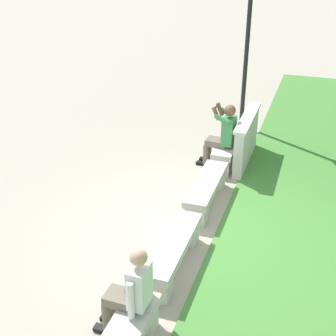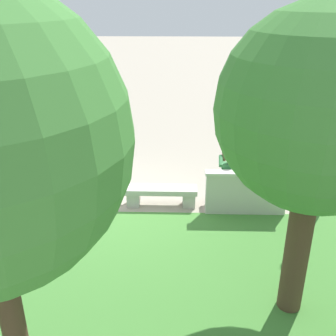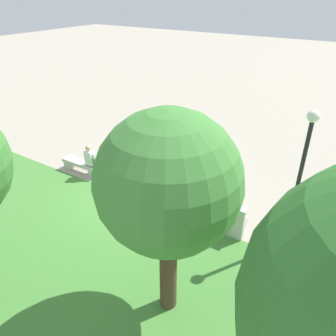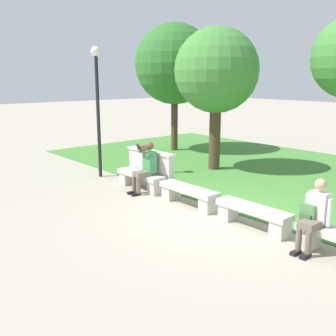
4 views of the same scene
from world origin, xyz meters
name	(u,v)px [view 1 (image 1 of 4)]	position (x,y,z in m)	size (l,w,h in m)	color
ground_plane	(191,232)	(0.00, 0.00, 0.00)	(80.00, 80.00, 0.00)	#A89E8C
bench_main	(229,147)	(-2.76, 0.00, 0.29)	(1.62, 0.40, 0.45)	beige
bench_near	(206,189)	(-0.92, 0.00, 0.29)	(1.62, 0.40, 0.45)	beige
bench_mid	(173,251)	(0.92, 0.00, 0.29)	(1.62, 0.40, 0.45)	beige
backrest_wall_with_plaque	(246,139)	(-2.76, 0.34, 0.52)	(1.78, 0.24, 1.01)	beige
person_photographer	(223,133)	(-2.42, -0.08, 0.74)	(0.49, 0.74, 1.32)	black
person_distant	(131,290)	(2.24, -0.07, 0.67)	(0.48, 0.68, 1.26)	black
backpack	(138,287)	(2.11, -0.03, 0.63)	(0.28, 0.24, 0.43)	#4C7F47
lamp_post	(249,22)	(-4.64, -0.10, 2.47)	(0.28, 0.28, 3.77)	black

